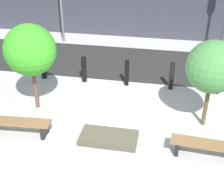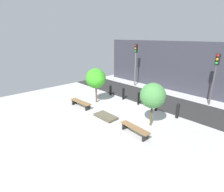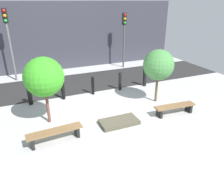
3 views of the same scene
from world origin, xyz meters
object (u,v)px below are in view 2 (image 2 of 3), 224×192
(tree_behind_left_bench, at_px, (96,78))
(bollard_far_left, at_px, (110,90))
(bollard_center, at_px, (138,99))
(tree_behind_right_bench, at_px, (153,96))
(traffic_light_west, at_px, (136,58))
(bollard_far_right, at_px, (178,111))
(bench_right, at_px, (135,129))
(planter_bed, at_px, (106,116))
(bollard_right, at_px, (156,104))
(bench_left, at_px, (81,103))
(traffic_light_mid_west, at_px, (215,70))
(bollard_left, at_px, (123,94))

(tree_behind_left_bench, relative_size, bollard_far_left, 3.07)
(bollard_far_left, height_order, bollard_center, bollard_center)
(tree_behind_right_bench, distance_m, bollard_far_left, 6.16)
(traffic_light_west, bearing_deg, bollard_far_right, -30.05)
(bench_right, relative_size, bollard_far_right, 1.95)
(bench_right, relative_size, planter_bed, 1.20)
(tree_behind_left_bench, bearing_deg, bollard_right, 26.23)
(bollard_far_left, bearing_deg, bollard_far_right, 0.00)
(bench_left, bearing_deg, tree_behind_right_bench, 11.68)
(bollard_far_right, bearing_deg, traffic_light_mid_west, 82.01)
(bench_right, height_order, traffic_light_mid_west, traffic_light_mid_west)
(bench_left, relative_size, bench_right, 1.05)
(bollard_left, distance_m, traffic_light_west, 5.04)
(tree_behind_left_bench, height_order, bollard_far_right, tree_behind_left_bench)
(bollard_center, bearing_deg, bench_right, -53.72)
(bollard_center, bearing_deg, traffic_light_west, 133.06)
(tree_behind_left_bench, bearing_deg, bollard_far_right, 19.65)
(bollard_far_right, distance_m, traffic_light_mid_west, 4.49)
(tree_behind_right_bench, bearing_deg, bollard_left, 153.77)
(bollard_center, bearing_deg, planter_bed, -90.00)
(bollard_left, xyz_separation_m, traffic_light_mid_west, (5.22, 3.92, 2.13))
(bench_right, relative_size, bollard_left, 1.97)
(bollard_left, distance_m, traffic_light_mid_west, 6.87)
(bench_left, xyz_separation_m, tree_behind_left_bench, (0.00, 1.44, 1.59))
(traffic_light_west, distance_m, traffic_light_mid_west, 7.33)
(bench_left, bearing_deg, tree_behind_left_bench, 85.82)
(bollard_left, bearing_deg, bollard_center, 0.00)
(bollard_far_right, xyz_separation_m, traffic_light_mid_west, (0.55, 3.92, 2.13))
(bollard_left, bearing_deg, bench_right, -40.19)
(bollard_center, xyz_separation_m, bollard_right, (1.56, 0.00, 0.03))
(bench_left, relative_size, tree_behind_left_bench, 0.73)
(bench_left, height_order, bench_right, bench_left)
(bollard_left, bearing_deg, bollard_right, 0.00)
(tree_behind_right_bench, bearing_deg, bench_right, -90.00)
(bollard_far_left, relative_size, bollard_left, 0.93)
(bollard_far_left, height_order, bollard_right, bollard_right)
(bollard_right, bearing_deg, bollard_far_right, 0.00)
(planter_bed, bearing_deg, traffic_light_west, 117.02)
(tree_behind_left_bench, distance_m, traffic_light_west, 6.11)
(tree_behind_left_bench, bearing_deg, bollard_left, 63.98)
(bollard_center, height_order, traffic_light_west, traffic_light_west)
(bench_right, relative_size, bollard_center, 1.97)
(planter_bed, bearing_deg, bollard_right, 64.50)
(planter_bed, xyz_separation_m, bollard_left, (-1.56, 3.26, 0.39))
(tree_behind_left_bench, distance_m, traffic_light_mid_west, 8.61)
(traffic_light_mid_west, bearing_deg, bollard_left, -143.10)
(planter_bed, bearing_deg, bench_right, -4.50)
(tree_behind_right_bench, xyz_separation_m, traffic_light_west, (-6.20, 5.94, 1.02))
(bollard_center, bearing_deg, bollard_far_left, 180.00)
(traffic_light_mid_west, bearing_deg, bollard_far_left, -149.96)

